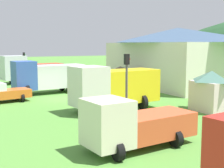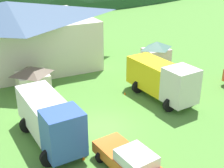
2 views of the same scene
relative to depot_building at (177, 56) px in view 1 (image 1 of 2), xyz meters
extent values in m
plane|color=#518C38|center=(3.37, -15.62, -3.51)|extent=(200.00, 200.00, 0.00)
cube|color=silver|center=(0.00, 0.00, -0.99)|extent=(16.11, 11.01, 5.04)
pyramid|color=#3D5675|center=(0.00, 0.00, 2.42)|extent=(17.40, 11.89, 1.76)
cube|color=beige|center=(0.25, -7.89, -2.58)|extent=(2.59, 2.51, 1.84)
pyramid|color=#6B5B4C|center=(0.25, -7.89, -1.34)|extent=(2.80, 2.71, 0.65)
cube|color=beige|center=(13.10, -7.49, -2.42)|extent=(2.55, 2.03, 2.18)
pyramid|color=#4C7A6B|center=(13.10, -7.49, -0.94)|extent=(2.75, 2.19, 0.76)
cube|color=silver|center=(-9.70, -17.38, -1.50)|extent=(2.75, 3.14, 2.92)
cube|color=black|center=(-9.67, -17.52, -0.85)|extent=(1.61, 2.40, 0.93)
cube|color=red|center=(-10.42, -13.54, -2.06)|extent=(3.17, 5.38, 1.80)
cylinder|color=black|center=(-8.73, -17.20, -2.96)|extent=(1.10, 0.30, 1.10)
cylinder|color=black|center=(-10.67, -17.56, -2.96)|extent=(1.10, 0.30, 1.10)
cylinder|color=black|center=(-9.59, -12.62, -2.96)|extent=(1.10, 0.30, 1.10)
cylinder|color=black|center=(-11.53, -12.98, -2.96)|extent=(1.10, 0.30, 1.10)
cube|color=#3356AD|center=(-0.29, -18.01, -1.60)|extent=(2.35, 2.11, 2.71)
cube|color=black|center=(-0.28, -18.11, -1.00)|extent=(1.30, 1.64, 0.87)
cube|color=silver|center=(-0.56, -14.56, -1.83)|extent=(2.58, 5.14, 2.25)
cylinder|color=black|center=(0.66, -17.94, -2.96)|extent=(1.10, 0.30, 1.10)
cylinder|color=black|center=(-1.24, -18.08, -2.96)|extent=(1.10, 0.30, 1.10)
cylinder|color=black|center=(0.33, -13.74, -2.96)|extent=(1.10, 0.30, 1.10)
cylinder|color=black|center=(-1.57, -13.89, -2.96)|extent=(1.10, 0.30, 1.10)
cube|color=silver|center=(9.82, -15.67, -1.57)|extent=(2.48, 2.41, 2.77)
cube|color=black|center=(9.83, -15.78, -0.96)|extent=(1.39, 1.86, 0.89)
cube|color=yellow|center=(9.46, -12.35, -1.76)|extent=(2.73, 4.73, 2.39)
cylinder|color=black|center=(10.79, -15.57, -2.96)|extent=(1.10, 0.30, 1.10)
cylinder|color=black|center=(8.85, -15.78, -2.96)|extent=(1.10, 0.30, 1.10)
cylinder|color=black|center=(10.36, -11.57, -2.96)|extent=(1.10, 0.30, 1.10)
cylinder|color=black|center=(8.41, -11.78, -2.96)|extent=(1.10, 0.30, 1.10)
cube|color=beige|center=(17.69, -18.16, -2.07)|extent=(2.17, 1.96, 2.06)
cube|color=black|center=(17.70, -18.25, -1.62)|extent=(1.21, 1.52, 0.66)
cube|color=#DB512D|center=(17.43, -15.44, -2.54)|extent=(2.35, 3.88, 1.14)
cylinder|color=black|center=(18.54, -18.08, -3.11)|extent=(0.80, 0.30, 0.80)
cylinder|color=black|center=(16.85, -18.25, -3.11)|extent=(0.80, 0.30, 0.80)
cylinder|color=black|center=(18.22, -14.80, -3.11)|extent=(0.80, 0.30, 0.80)
cylinder|color=black|center=(16.53, -14.97, -3.11)|extent=(0.80, 0.30, 0.80)
cylinder|color=black|center=(3.11, -18.86, -3.17)|extent=(0.68, 0.24, 0.68)
cylinder|color=black|center=(1.55, -19.09, -3.17)|extent=(0.68, 0.24, 0.68)
cylinder|color=#4C4C51|center=(-8.96, -16.20, -1.84)|extent=(0.12, 0.12, 3.32)
cube|color=black|center=(-8.96, -16.20, 0.09)|extent=(0.20, 0.24, 0.55)
sphere|color=green|center=(-8.96, -16.07, 0.09)|extent=(0.14, 0.14, 0.14)
cylinder|color=#4C4C51|center=(15.53, -15.95, -1.62)|extent=(0.12, 0.12, 3.77)
cube|color=black|center=(15.53, -15.95, 0.54)|extent=(0.20, 0.24, 0.55)
sphere|color=red|center=(15.53, -15.82, 0.54)|extent=(0.14, 0.14, 0.14)
cone|color=orange|center=(0.70, -18.45, -3.51)|extent=(0.36, 0.36, 0.63)
cone|color=orange|center=(7.21, -11.62, -3.51)|extent=(0.36, 0.36, 0.49)
camera|label=1|loc=(29.39, -23.97, 1.28)|focal=49.62mm
camera|label=2|loc=(-4.44, -32.67, 8.01)|focal=49.43mm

